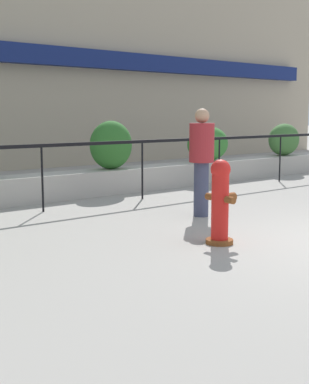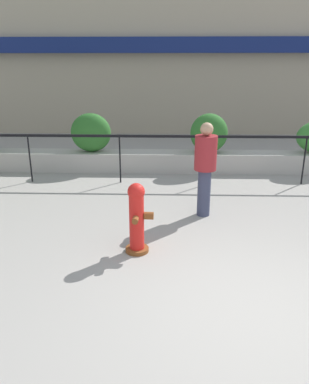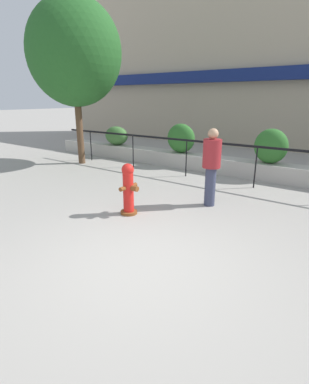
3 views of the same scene
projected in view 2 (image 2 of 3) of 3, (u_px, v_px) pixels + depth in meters
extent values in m
plane|color=#9E9991|center=(257.00, 312.00, 4.28)|extent=(120.00, 120.00, 0.00)
cube|color=tan|center=(195.00, 28.00, 14.32)|extent=(30.00, 1.00, 8.00)
cube|color=navy|center=(196.00, 45.00, 13.89)|extent=(27.00, 0.36, 0.56)
cube|color=#B7B2A8|center=(206.00, 162.00, 9.87)|extent=(18.00, 0.70, 0.50)
cube|color=black|center=(213.00, 137.00, 8.55)|extent=(15.00, 0.05, 0.06)
cylinder|color=black|center=(30.00, 158.00, 8.85)|extent=(0.04, 0.04, 1.15)
cylinder|color=black|center=(120.00, 159.00, 8.79)|extent=(0.04, 0.04, 1.15)
cylinder|color=black|center=(211.00, 160.00, 8.72)|extent=(0.04, 0.04, 1.15)
cylinder|color=black|center=(304.00, 160.00, 8.66)|extent=(0.04, 0.04, 1.15)
ellipsoid|color=#2D6B28|center=(91.00, 133.00, 9.72)|extent=(1.04, 0.64, 1.00)
ellipsoid|color=#2D6B28|center=(209.00, 133.00, 9.62)|extent=(0.96, 0.69, 1.01)
cylinder|color=brown|center=(137.00, 249.00, 5.67)|extent=(0.36, 0.36, 0.06)
cylinder|color=red|center=(137.00, 222.00, 5.52)|extent=(0.23, 0.23, 0.85)
sphere|color=red|center=(136.00, 192.00, 5.37)|extent=(0.25, 0.25, 0.25)
cylinder|color=brown|center=(149.00, 216.00, 5.48)|extent=(0.14, 0.12, 0.11)
cylinder|color=brown|center=(135.00, 220.00, 5.32)|extent=(0.09, 0.13, 0.09)
cylinder|color=brown|center=(138.00, 211.00, 5.65)|extent=(0.09, 0.13, 0.09)
cylinder|color=#383D56|center=(204.00, 193.00, 6.91)|extent=(0.27, 0.27, 0.88)
cylinder|color=maroon|center=(206.00, 153.00, 6.66)|extent=(0.45, 0.45, 0.62)
sphere|color=tan|center=(207.00, 129.00, 6.53)|extent=(0.23, 0.23, 0.23)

